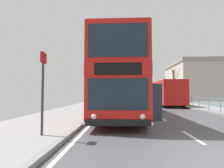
# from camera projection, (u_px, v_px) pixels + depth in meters

# --- Properties ---
(ground) EXTENTS (15.80, 140.00, 0.20)m
(ground) POSITION_uv_depth(u_px,v_px,m) (205.00, 164.00, 3.89)
(ground) COLOR #4A4A4F
(double_decker_bus_main) EXTENTS (3.24, 11.46, 4.42)m
(double_decker_bus_main) POSITION_uv_depth(u_px,v_px,m) (120.00, 82.00, 12.47)
(double_decker_bus_main) COLOR red
(double_decker_bus_main) RESTS_ON ground
(background_bus_far_lane) EXTENTS (2.70, 9.83, 2.96)m
(background_bus_far_lane) POSITION_uv_depth(u_px,v_px,m) (165.00, 93.00, 23.24)
(background_bus_far_lane) COLOR red
(background_bus_far_lane) RESTS_ON ground
(pedestrian_railing_far_kerb) EXTENTS (0.05, 22.54, 1.05)m
(pedestrian_railing_far_kerb) POSITION_uv_depth(u_px,v_px,m) (204.00, 102.00, 15.49)
(pedestrian_railing_far_kerb) COLOR #598CC6
(pedestrian_railing_far_kerb) RESTS_ON ground
(bus_stop_sign_near) EXTENTS (0.08, 0.44, 2.77)m
(bus_stop_sign_near) POSITION_uv_depth(u_px,v_px,m) (43.00, 84.00, 6.17)
(bus_stop_sign_near) COLOR #2D2D33
(bus_stop_sign_near) RESTS_ON ground
(bare_tree_far_00) EXTENTS (2.70, 2.70, 6.00)m
(bare_tree_far_00) POSITION_uv_depth(u_px,v_px,m) (174.00, 84.00, 31.73)
(bare_tree_far_00) COLOR brown
(bare_tree_far_00) RESTS_ON ground
(background_building_00) EXTENTS (10.73, 15.75, 8.65)m
(background_building_00) POSITION_uv_depth(u_px,v_px,m) (195.00, 81.00, 43.17)
(background_building_00) COLOR #B2A899
(background_building_00) RESTS_ON ground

